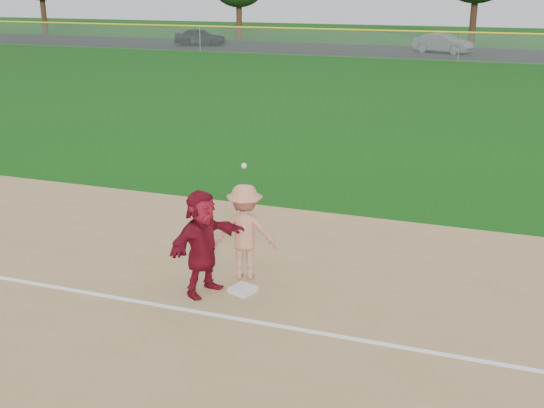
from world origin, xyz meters
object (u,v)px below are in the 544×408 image
(base_runner, at_px, (202,243))
(car_mid, at_px, (443,43))
(first_base, at_px, (243,290))
(car_left, at_px, (200,36))

(base_runner, relative_size, car_mid, 0.42)
(first_base, xyz_separation_m, car_mid, (-1.62, 45.40, 0.69))
(car_left, distance_m, car_mid, 20.79)
(base_runner, relative_size, car_left, 0.43)
(first_base, relative_size, base_runner, 0.21)
(first_base, xyz_separation_m, base_runner, (-0.66, -0.25, 0.91))
(car_left, bearing_deg, first_base, -169.16)
(first_base, height_order, car_left, car_left)
(first_base, bearing_deg, car_left, 116.44)
(base_runner, distance_m, car_mid, 45.66)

